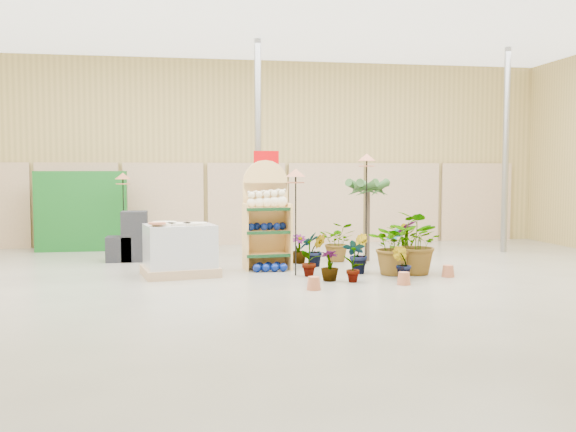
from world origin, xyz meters
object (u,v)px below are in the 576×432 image
display_shelf (266,219)px  pallet_stack (180,250)px  bird_table_front (296,176)px  potted_plant_2 (394,245)px

display_shelf → pallet_stack: size_ratio=1.41×
bird_table_front → potted_plant_2: size_ratio=1.77×
pallet_stack → bird_table_front: size_ratio=0.77×
display_shelf → potted_plant_2: 2.39m
display_shelf → potted_plant_2: size_ratio=1.93×
display_shelf → pallet_stack: display_shelf is taller
bird_table_front → potted_plant_2: bearing=-5.5°
pallet_stack → potted_plant_2: 3.72m
bird_table_front → potted_plant_2: (1.71, -0.16, -1.19)m
display_shelf → pallet_stack: bearing=-165.2°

